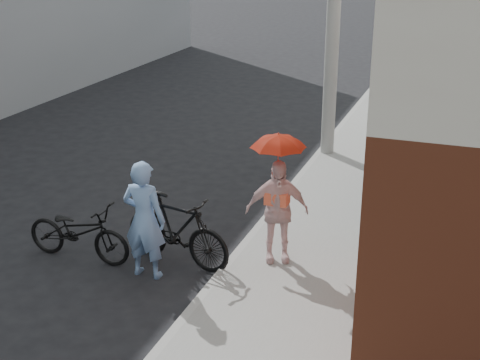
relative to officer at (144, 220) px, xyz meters
The scene contains 10 objects.
ground 0.87m from the officer, ahead, with size 80.00×80.00×0.00m, color black.
sidewalk 3.08m from the officer, 42.23° to the left, with size 2.20×24.00×0.12m, color gray.
curb 2.39m from the officer, 62.51° to the left, with size 0.12×24.00×0.12m, color #9E9E99.
officer is the anchor object (origin of this frame).
bike_left 1.24m from the officer, behind, with size 0.59×1.70×0.89m, color black.
bike_right 0.63m from the officer, 61.57° to the left, with size 0.51×1.80×1.08m, color black.
kimono_woman 1.87m from the officer, 28.16° to the left, with size 0.90×0.37×1.53m, color beige.
parasol 2.17m from the officer, 28.16° to the left, with size 0.74×0.74×0.65m, color red.
planter 3.78m from the officer, 33.82° to the left, with size 0.39×0.39×0.21m, color black.
potted_plant 3.73m from the officer, 33.82° to the left, with size 0.60×0.52×0.67m, color #2E732E.
Camera 1 is at (4.08, -7.46, 4.67)m, focal length 50.00 mm.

